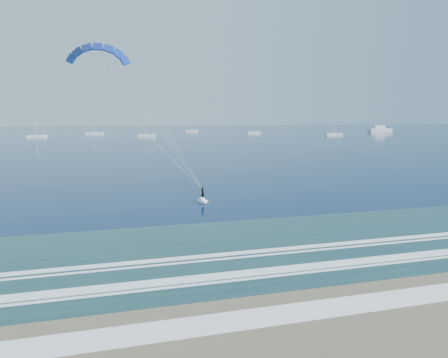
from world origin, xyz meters
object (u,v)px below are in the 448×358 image
Objects in this scene: sailboat_4 at (192,131)px; motor_yacht at (380,129)px; sailboat_5 at (254,133)px; kitesurfer_rig at (152,121)px; sailboat_1 at (36,136)px; sailboat_3 at (146,135)px; sailboat_6 at (334,134)px; sailboat_2 at (94,133)px.

motor_yacht is at bearing -16.59° from sailboat_4.
kitesurfer_rig is at bearing -112.56° from sailboat_5.
sailboat_1 reaches higher than sailboat_3.
sailboat_6 is (36.33, -33.08, 0.01)m from sailboat_5.
motor_yacht is (168.37, 188.24, -8.25)m from kitesurfer_rig.
sailboat_5 is (67.11, 20.94, -0.01)m from sailboat_3.
sailboat_4 is (-122.48, 36.49, -1.12)m from motor_yacht.
sailboat_4 is (89.03, 52.24, -0.00)m from sailboat_1.
sailboat_1 is at bearing 174.46° from sailboat_3.
sailboat_4 is (45.89, 224.73, -9.37)m from kitesurfer_rig.
motor_yacht is 185.85m from sailboat_2.
sailboat_3 is at bearing -53.10° from sailboat_2.
sailboat_1 is 1.08× the size of sailboat_5.
sailboat_3 reaches higher than sailboat_5.
motor_yacht is 1.40× the size of sailboat_4.
sailboat_4 is at bearing 18.05° from sailboat_2.
kitesurfer_rig is 1.59× the size of sailboat_3.
sailboat_2 is 140.20m from sailboat_6.
kitesurfer_rig is at bearing -93.78° from sailboat_3.
kitesurfer_rig is 203.98m from sailboat_5.
sailboat_5 is at bearing 17.33° from sailboat_3.
sailboat_2 is at bearing 50.36° from sailboat_1.
sailboat_2 reaches higher than motor_yacht.
sailboat_1 is 122.32m from sailboat_5.
sailboat_6 is at bearing -42.32° from sailboat_5.
sailboat_6 is (68.61, -69.63, 0.01)m from sailboat_4.
motor_yacht is 1.36× the size of sailboat_3.
sailboat_2 reaches higher than sailboat_3.
motor_yacht is 1.34× the size of sailboat_1.
sailboat_1 is at bearing -129.64° from sailboat_2.
kitesurfer_rig reaches higher than sailboat_1.
sailboat_3 is at bearing 173.31° from sailboat_6.
sailboat_6 reaches higher than motor_yacht.
sailboat_6 is at bearing 53.56° from kitesurfer_rig.
sailboat_6 reaches higher than sailboat_1.
sailboat_1 is at bearing -149.60° from sailboat_4.
sailboat_4 is at bearing 30.40° from sailboat_1.
sailboat_5 is at bearing 137.68° from sailboat_6.
sailboat_6 reaches higher than sailboat_5.
sailboat_2 reaches higher than sailboat_1.
sailboat_4 is 48.76m from sailboat_5.
kitesurfer_rig reaches higher than sailboat_6.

